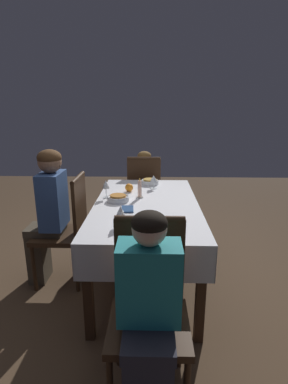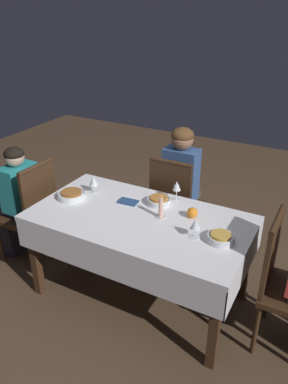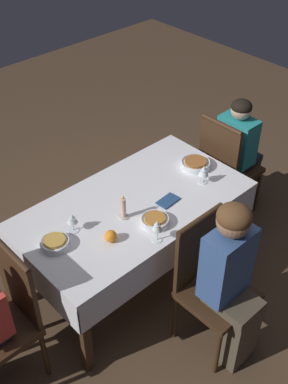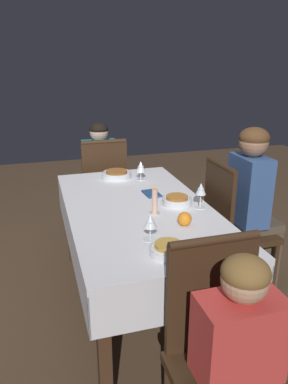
{
  "view_description": "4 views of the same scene",
  "coord_description": "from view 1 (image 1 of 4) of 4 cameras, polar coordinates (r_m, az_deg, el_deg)",
  "views": [
    {
      "loc": [
        -2.38,
        -0.04,
        1.51
      ],
      "look_at": [
        0.0,
        0.02,
        0.82
      ],
      "focal_mm": 28.0,
      "sensor_mm": 36.0,
      "label": 1
    },
    {
      "loc": [
        1.14,
        -2.02,
        2.09
      ],
      "look_at": [
        -0.02,
        0.1,
        0.87
      ],
      "focal_mm": 35.0,
      "sensor_mm": 36.0,
      "label": 2
    },
    {
      "loc": [
        1.61,
        1.84,
        2.79
      ],
      "look_at": [
        -0.08,
        0.02,
        0.79
      ],
      "focal_mm": 45.0,
      "sensor_mm": 36.0,
      "label": 3
    },
    {
      "loc": [
        2.06,
        -0.57,
        1.59
      ],
      "look_at": [
        0.04,
        0.03,
        0.83
      ],
      "focal_mm": 35.0,
      "sensor_mm": 36.0,
      "label": 4
    }
  ],
  "objects": [
    {
      "name": "ground_plane",
      "position": [
        2.82,
        0.43,
        -16.18
      ],
      "size": [
        8.0,
        8.0,
        0.0
      ],
      "primitive_type": "plane",
      "color": "#4C3826"
    },
    {
      "name": "dining_table",
      "position": [
        2.53,
        0.46,
        -3.91
      ],
      "size": [
        1.58,
        0.86,
        0.72
      ],
      "color": "silver",
      "rests_on": "ground_plane"
    },
    {
      "name": "chair_north",
      "position": [
        2.66,
        -14.34,
        -6.23
      ],
      "size": [
        0.41,
        0.41,
        0.96
      ],
      "rotation": [
        0.0,
        0.0,
        3.14
      ],
      "color": "#382314",
      "rests_on": "ground_plane"
    },
    {
      "name": "chair_east",
      "position": [
        3.56,
        0.02,
        0.02
      ],
      "size": [
        0.41,
        0.41,
        0.96
      ],
      "rotation": [
        0.0,
        0.0,
        1.57
      ],
      "color": "#382314",
      "rests_on": "ground_plane"
    },
    {
      "name": "chair_west",
      "position": [
        1.67,
        0.97,
        -20.24
      ],
      "size": [
        0.41,
        0.41,
        0.96
      ],
      "rotation": [
        0.0,
        0.0,
        -1.57
      ],
      "color": "#382314",
      "rests_on": "ground_plane"
    },
    {
      "name": "person_adult_denim",
      "position": [
        2.65,
        -17.82,
        -3.15
      ],
      "size": [
        0.3,
        0.34,
        1.17
      ],
      "rotation": [
        0.0,
        0.0,
        3.14
      ],
      "color": "#4C4233",
      "rests_on": "ground_plane"
    },
    {
      "name": "person_child_red",
      "position": [
        3.71,
        0.09,
        1.14
      ],
      "size": [
        0.33,
        0.3,
        0.99
      ],
      "rotation": [
        0.0,
        0.0,
        1.57
      ],
      "color": "#383342",
      "rests_on": "ground_plane"
    },
    {
      "name": "person_child_teal",
      "position": [
        1.5,
        0.91,
        -22.04
      ],
      "size": [
        0.33,
        0.3,
        1.06
      ],
      "rotation": [
        0.0,
        0.0,
        -1.57
      ],
      "color": "#282833",
      "rests_on": "ground_plane"
    },
    {
      "name": "bowl_north",
      "position": [
        2.54,
        -4.97,
        -1.17
      ],
      "size": [
        0.19,
        0.19,
        0.06
      ],
      "color": "silver",
      "rests_on": "dining_table"
    },
    {
      "name": "wine_glass_north",
      "position": [
        2.62,
        -7.28,
        1.31
      ],
      "size": [
        0.06,
        0.06,
        0.16
      ],
      "color": "white",
      "rests_on": "dining_table"
    },
    {
      "name": "bowl_east",
      "position": [
        3.08,
        1.11,
        1.98
      ],
      "size": [
        0.18,
        0.18,
        0.06
      ],
      "color": "silver",
      "rests_on": "dining_table"
    },
    {
      "name": "wine_glass_east",
      "position": [
        2.91,
        1.83,
        2.46
      ],
      "size": [
        0.07,
        0.07,
        0.13
      ],
      "color": "white",
      "rests_on": "dining_table"
    },
    {
      "name": "bowl_west",
      "position": [
        1.92,
        0.06,
        -6.98
      ],
      "size": [
        0.22,
        0.22,
        0.06
      ],
      "color": "silver",
      "rests_on": "dining_table"
    },
    {
      "name": "wine_glass_west",
      "position": [
        2.0,
        -4.47,
        -3.91
      ],
      "size": [
        0.07,
        0.07,
        0.14
      ],
      "color": "white",
      "rests_on": "dining_table"
    },
    {
      "name": "candle_centerpiece",
      "position": [
        2.62,
        -0.83,
        0.36
      ],
      "size": [
        0.06,
        0.06,
        0.18
      ],
      "color": "beige",
      "rests_on": "dining_table"
    },
    {
      "name": "orange_fruit",
      "position": [
        2.82,
        -2.86,
        0.85
      ],
      "size": [
        0.08,
        0.08,
        0.08
      ],
      "primitive_type": "sphere",
      "color": "orange",
      "rests_on": "dining_table"
    },
    {
      "name": "napkin_red_folded",
      "position": [
        2.34,
        -3.18,
        -3.26
      ],
      "size": [
        0.16,
        0.1,
        0.01
      ],
      "rotation": [
        0.0,
        0.0,
        0.07
      ],
      "color": "navy",
      "rests_on": "dining_table"
    }
  ]
}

